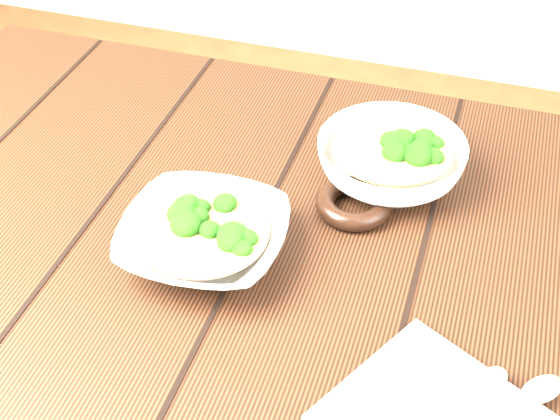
{
  "coord_description": "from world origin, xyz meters",
  "views": [
    {
      "loc": [
        0.22,
        -0.63,
        1.39
      ],
      "look_at": [
        0.01,
        0.02,
        0.8
      ],
      "focal_mm": 50.0,
      "sensor_mm": 36.0,
      "label": 1
    }
  ],
  "objects_px": {
    "soup_bowl_front": "(204,238)",
    "trivet": "(354,203)",
    "table": "(265,317)",
    "soup_bowl_back": "(391,159)"
  },
  "relations": [
    {
      "from": "trivet",
      "to": "soup_bowl_front",
      "type": "bearing_deg",
      "value": -139.06
    },
    {
      "from": "soup_bowl_back",
      "to": "trivet",
      "type": "relative_size",
      "value": 2.55
    },
    {
      "from": "soup_bowl_back",
      "to": "trivet",
      "type": "bearing_deg",
      "value": -111.31
    },
    {
      "from": "soup_bowl_front",
      "to": "soup_bowl_back",
      "type": "height_order",
      "value": "soup_bowl_back"
    },
    {
      "from": "table",
      "to": "soup_bowl_back",
      "type": "relative_size",
      "value": 4.9
    },
    {
      "from": "soup_bowl_back",
      "to": "trivet",
      "type": "distance_m",
      "value": 0.08
    },
    {
      "from": "soup_bowl_front",
      "to": "soup_bowl_back",
      "type": "relative_size",
      "value": 0.81
    },
    {
      "from": "table",
      "to": "soup_bowl_front",
      "type": "distance_m",
      "value": 0.16
    },
    {
      "from": "soup_bowl_front",
      "to": "trivet",
      "type": "xyz_separation_m",
      "value": [
        0.15,
        0.13,
        -0.01
      ]
    },
    {
      "from": "table",
      "to": "trivet",
      "type": "bearing_deg",
      "value": 49.84
    }
  ]
}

